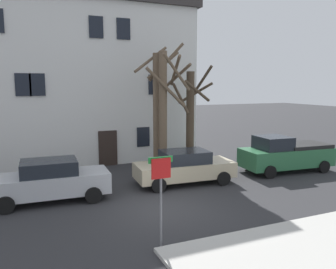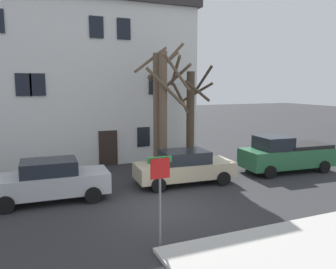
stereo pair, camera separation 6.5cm
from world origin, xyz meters
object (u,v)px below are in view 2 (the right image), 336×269
object	(u,v)px
tree_bare_near	(159,108)
bicycle_leaning	(13,189)
building_main	(62,71)
tree_bare_far	(191,115)
tree_bare_mid	(163,106)
street_sign_pole	(160,184)
car_beige_sedan	(185,167)
pickup_truck_green	(286,154)
car_silver_sedan	(50,181)

from	to	relation	value
tree_bare_near	bicycle_leaning	size ratio (longest dim) A/B	3.76
building_main	tree_bare_far	size ratio (longest dim) A/B	2.78
tree_bare_mid	tree_bare_far	bearing A→B (deg)	16.86
tree_bare_mid	street_sign_pole	distance (m)	8.87
tree_bare_far	street_sign_pole	world-z (taller)	tree_bare_far
tree_bare_near	car_beige_sedan	xyz separation A→B (m)	(0.12, -2.97, -2.68)
tree_bare_near	bicycle_leaning	distance (m)	8.39
tree_bare_near	tree_bare_mid	world-z (taller)	tree_bare_mid
pickup_truck_green	street_sign_pole	world-z (taller)	street_sign_pole
tree_bare_mid	bicycle_leaning	bearing A→B (deg)	-170.25
tree_bare_mid	car_silver_sedan	bearing A→B (deg)	-158.03
tree_bare_far	pickup_truck_green	distance (m)	5.72
car_beige_sedan	building_main	bearing A→B (deg)	116.47
tree_bare_near	street_sign_pole	size ratio (longest dim) A/B	2.38
car_silver_sedan	street_sign_pole	bearing A→B (deg)	-63.95
tree_bare_near	bicycle_leaning	bearing A→B (deg)	-165.79
pickup_truck_green	street_sign_pole	size ratio (longest dim) A/B	1.92
building_main	tree_bare_mid	size ratio (longest dim) A/B	2.32
tree_bare_far	building_main	bearing A→B (deg)	135.87
building_main	pickup_truck_green	bearing A→B (deg)	-40.64
building_main	car_silver_sedan	xyz separation A→B (m)	(-1.71, -9.24, -4.79)
tree_bare_near	car_silver_sedan	size ratio (longest dim) A/B	1.34
tree_bare_mid	tree_bare_far	size ratio (longest dim) A/B	1.20
car_silver_sedan	bicycle_leaning	distance (m)	1.90
tree_bare_mid	bicycle_leaning	world-z (taller)	tree_bare_mid
tree_bare_far	bicycle_leaning	bearing A→B (deg)	-168.74
car_silver_sedan	street_sign_pole	size ratio (longest dim) A/B	1.78
street_sign_pole	car_beige_sedan	bearing A→B (deg)	57.91
tree_bare_near	building_main	bearing A→B (deg)	125.68
pickup_truck_green	building_main	bearing A→B (deg)	139.36
pickup_truck_green	street_sign_pole	bearing A→B (deg)	-150.30
tree_bare_far	bicycle_leaning	xyz separation A→B (m)	(-9.49, -1.89, -2.68)
car_silver_sedan	car_beige_sedan	size ratio (longest dim) A/B	0.99
tree_bare_near	pickup_truck_green	world-z (taller)	tree_bare_near
tree_bare_mid	car_silver_sedan	xyz separation A→B (m)	(-6.10, -2.46, -2.82)
tree_bare_mid	street_sign_pole	bearing A→B (deg)	-112.97
tree_bare_near	pickup_truck_green	bearing A→B (deg)	-25.86
tree_bare_near	street_sign_pole	world-z (taller)	tree_bare_near
car_silver_sedan	car_beige_sedan	distance (m)	6.25
tree_bare_mid	tree_bare_near	bearing A→B (deg)	87.64
bicycle_leaning	pickup_truck_green	bearing A→B (deg)	-4.76
car_silver_sedan	street_sign_pole	distance (m)	6.26
car_silver_sedan	bicycle_leaning	size ratio (longest dim) A/B	2.82
car_beige_sedan	bicycle_leaning	distance (m)	7.75
tree_bare_far	street_sign_pole	size ratio (longest dim) A/B	2.15
pickup_truck_green	street_sign_pole	distance (m)	11.25
bicycle_leaning	street_sign_pole	bearing A→B (deg)	-58.43
street_sign_pole	pickup_truck_green	bearing A→B (deg)	29.70
bicycle_leaning	tree_bare_far	bearing A→B (deg)	11.26
street_sign_pole	tree_bare_far	bearing A→B (deg)	58.04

